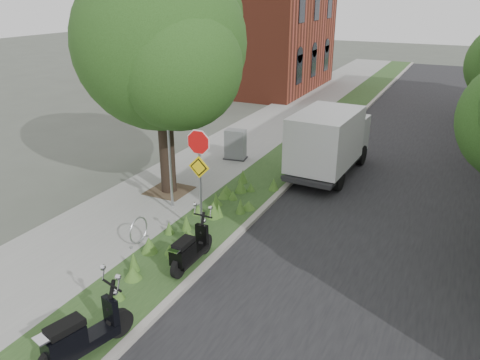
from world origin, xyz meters
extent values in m
plane|color=#4C5147|center=(0.00, 0.00, 0.00)|extent=(120.00, 120.00, 0.00)
cube|color=gray|center=(-4.25, 10.00, 0.06)|extent=(3.50, 60.00, 0.12)
cube|color=#26421C|center=(-1.50, 10.00, 0.06)|extent=(2.00, 60.00, 0.12)
cube|color=#9E9991|center=(-0.50, 10.00, 0.07)|extent=(0.20, 60.00, 0.13)
cube|color=black|center=(3.00, 10.00, 0.01)|extent=(7.00, 60.00, 0.01)
cylinder|color=black|center=(-4.00, 2.80, 2.36)|extent=(0.52, 0.52, 4.48)
sphere|color=#234517|center=(-4.00, 2.80, 5.08)|extent=(5.40, 5.40, 5.40)
sphere|color=#234517|center=(-5.21, 3.61, 4.41)|extent=(4.05, 4.05, 4.05)
sphere|color=#234517|center=(-2.92, 2.12, 4.54)|extent=(3.78, 3.78, 3.78)
cube|color=#473828|center=(-4.00, 2.80, 0.12)|extent=(1.40, 1.40, 0.01)
cylinder|color=#A5A8AD|center=(-3.20, 1.80, 2.12)|extent=(0.08, 0.08, 4.00)
torus|color=#A5A8AD|center=(-2.70, -0.60, 0.50)|extent=(0.05, 0.77, 0.77)
cube|color=#A5A8AD|center=(-2.70, -0.96, 0.14)|extent=(0.06, 0.06, 0.04)
cube|color=#A5A8AD|center=(-2.70, -0.24, 0.14)|extent=(0.06, 0.06, 0.04)
cylinder|color=#A5A8AD|center=(-1.40, 0.60, 1.62)|extent=(0.07, 0.07, 3.00)
cylinder|color=red|center=(-1.40, 0.57, 2.87)|extent=(0.86, 0.03, 0.86)
cylinder|color=white|center=(-1.40, 0.58, 2.87)|extent=(0.94, 0.02, 0.94)
cube|color=yellow|center=(-1.40, 0.57, 2.17)|extent=(0.64, 0.03, 0.64)
cube|color=maroon|center=(-9.50, 22.00, 4.00)|extent=(9.00, 10.00, 8.00)
cylinder|color=black|center=(-0.79, -0.27, 0.39)|extent=(0.13, 0.54, 0.54)
cylinder|color=black|center=(-0.79, -1.55, 0.39)|extent=(0.13, 0.54, 0.54)
cube|color=black|center=(-0.79, -0.96, 0.41)|extent=(0.36, 1.19, 0.19)
cube|color=black|center=(-0.79, -1.33, 0.66)|extent=(0.38, 0.68, 0.42)
cube|color=black|center=(-0.79, -1.27, 0.93)|extent=(0.31, 0.62, 0.12)
cylinder|color=black|center=(-0.71, -3.82, 0.42)|extent=(0.29, 0.61, 0.59)
cube|color=black|center=(-0.91, -4.55, 0.44)|extent=(0.72, 1.36, 0.20)
cube|color=black|center=(-1.02, -4.94, 0.71)|extent=(0.59, 0.82, 0.46)
cube|color=black|center=(-1.00, -4.88, 1.01)|extent=(0.51, 0.75, 0.14)
cube|color=#262628|center=(0.42, 7.07, 0.46)|extent=(2.00, 4.80, 0.16)
cube|color=#B7BABC|center=(0.50, 8.89, 1.21)|extent=(1.88, 1.33, 1.43)
cube|color=silver|center=(0.40, 6.58, 1.57)|extent=(2.11, 3.47, 1.96)
cube|color=#262628|center=(-3.44, 6.85, 0.14)|extent=(1.00, 0.74, 0.04)
cube|color=slate|center=(-3.44, 6.85, 0.73)|extent=(0.89, 0.63, 1.23)
camera|label=1|loc=(4.79, -9.59, 6.58)|focal=35.00mm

